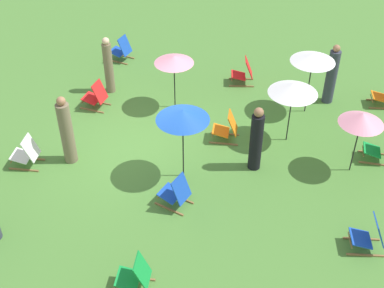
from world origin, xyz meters
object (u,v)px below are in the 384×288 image
object	(u,v)px
umbrella_0	(313,57)
person_4	(256,140)
deckchair_3	(379,148)
umbrella_1	(362,118)
deckchair_9	(135,276)
person_1	(108,66)
person_0	(331,76)
deckchair_1	(26,153)
deckchair_10	(176,193)
umbrella_2	(183,115)
umbrella_3	(174,60)
deckchair_6	(244,73)
deckchair_11	(96,96)
person_2	(67,132)
deckchair_0	(369,235)
deckchair_8	(227,128)
deckchair_5	(121,50)
umbrella_4	(293,88)

from	to	relation	value
umbrella_0	person_4	distance (m)	3.10
deckchair_3	umbrella_1	distance (m)	1.46
deckchair_9	person_1	xyz separation A→B (m)	(-6.26, -3.68, 0.47)
person_0	deckchair_1	bearing A→B (deg)	-152.83
deckchair_10	person_4	world-z (taller)	person_4
umbrella_2	umbrella_3	distance (m)	3.02
deckchair_6	deckchair_11	xyz separation A→B (m)	(2.70, -3.59, 0.00)
deckchair_10	person_2	distance (m)	3.15
deckchair_9	umbrella_2	xyz separation A→B (m)	(-3.38, -0.29, 1.41)
deckchair_10	umbrella_2	bearing A→B (deg)	-157.35
umbrella_1	deckchair_10	bearing A→B (deg)	-54.42
deckchair_10	person_2	size ratio (longest dim) A/B	0.45
deckchair_0	umbrella_3	xyz separation A→B (m)	(-3.59, -5.62, 1.15)
person_4	umbrella_3	bearing A→B (deg)	22.74
deckchair_1	umbrella_0	world-z (taller)	umbrella_0
deckchair_0	person_1	world-z (taller)	person_1
deckchair_6	deckchair_9	distance (m)	8.03
deckchair_0	person_4	distance (m)	3.35
deckchair_3	person_0	xyz separation A→B (m)	(-2.29, -1.55, 0.48)
deckchair_6	deckchair_8	distance (m)	2.94
umbrella_3	umbrella_0	bearing A→B (deg)	106.10
deckchair_8	deckchair_11	world-z (taller)	same
deckchair_1	umbrella_3	bearing A→B (deg)	134.12
deckchair_1	deckchair_11	distance (m)	2.89
deckchair_11	deckchair_0	bearing A→B (deg)	70.12
person_1	umbrella_1	bearing A→B (deg)	99.35
deckchair_0	deckchair_11	size ratio (longest dim) A/B	1.03
person_1	deckchair_10	bearing A→B (deg)	62.55
deckchair_5	person_2	bearing A→B (deg)	17.13
deckchair_6	person_4	world-z (taller)	person_4
umbrella_1	umbrella_4	size ratio (longest dim) A/B	0.97
umbrella_3	deckchair_1	bearing A→B (deg)	-34.20
deckchair_0	deckchair_10	distance (m)	4.16
deckchair_1	deckchair_9	xyz separation A→B (m)	(2.47, 4.04, 0.00)
deckchair_0	umbrella_1	xyz separation A→B (m)	(-2.42, -0.59, 1.17)
person_1	umbrella_0	bearing A→B (deg)	118.57
deckchair_8	person_1	size ratio (longest dim) A/B	0.48
deckchair_5	umbrella_4	size ratio (longest dim) A/B	0.48
deckchair_0	deckchair_9	size ratio (longest dim) A/B	1.02
umbrella_3	deckchair_8	bearing A→B (deg)	61.38
deckchair_0	person_1	distance (m)	8.61
deckchair_10	person_0	xyz separation A→B (m)	(-5.49, 2.61, 0.48)
deckchair_3	person_4	bearing A→B (deg)	-71.99
deckchair_10	deckchair_11	xyz separation A→B (m)	(-2.94, -3.56, 0.00)
person_2	umbrella_2	bearing A→B (deg)	73.36
deckchair_8	umbrella_0	bearing A→B (deg)	128.41
umbrella_4	person_2	xyz separation A→B (m)	(2.65, -4.91, -0.71)
deckchair_1	person_0	world-z (taller)	person_0
deckchair_0	umbrella_3	world-z (taller)	umbrella_3
person_4	deckchair_5	bearing A→B (deg)	20.89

